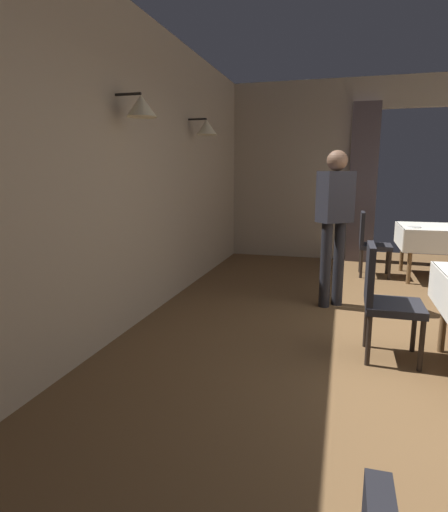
# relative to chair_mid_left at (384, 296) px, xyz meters

# --- Properties ---
(wall_left) EXTENTS (0.49, 8.40, 3.00)m
(wall_left) POSITION_rel_chair_mid_left_xyz_m (-2.34, -0.04, 0.99)
(wall_left) COLOR gray
(wall_left) RESTS_ON ground
(wall_back) EXTENTS (6.40, 0.27, 3.00)m
(wall_back) POSITION_rel_chair_mid_left_xyz_m (0.86, 4.14, 1.00)
(wall_back) COLOR gray
(wall_back) RESTS_ON ground
(chair_mid_left) EXTENTS (0.44, 0.44, 0.93)m
(chair_mid_left) POSITION_rel_chair_mid_left_xyz_m (0.00, 0.00, 0.00)
(chair_mid_left) COLOR black
(chair_mid_left) RESTS_ON ground
(chair_far_left) EXTENTS (0.44, 0.44, 0.93)m
(chair_far_left) POSITION_rel_chair_mid_left_xyz_m (0.04, 2.96, 0.00)
(chair_far_left) COLOR black
(chair_far_left) RESTS_ON ground
(plate_far_b) EXTENTS (0.19, 0.19, 0.01)m
(plate_far_b) POSITION_rel_chair_mid_left_xyz_m (0.59, 2.77, 0.24)
(plate_far_b) COLOR white
(plate_far_b) RESTS_ON dining_table_far
(person_waiter_by_doorway) EXTENTS (0.42, 0.40, 1.72)m
(person_waiter_by_doorway) POSITION_rel_chair_mid_left_xyz_m (-0.44, 1.31, 0.51)
(person_waiter_by_doorway) COLOR black
(person_waiter_by_doorway) RESTS_ON ground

